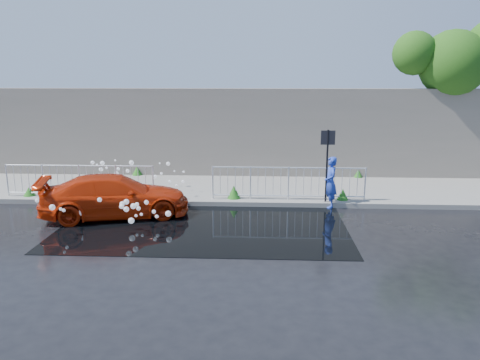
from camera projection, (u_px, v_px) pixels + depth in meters
The scene contains 13 objects.
ground at pixel (181, 236), 12.41m from camera, with size 90.00×90.00×0.00m, color black.
pavement at pixel (204, 189), 17.27m from camera, with size 30.00×4.00×0.15m, color slate.
curb at pixel (197, 203), 15.32m from camera, with size 30.00×0.25×0.16m, color slate.
retaining_wall at pixel (210, 132), 19.01m from camera, with size 30.00×0.60×3.50m, color #6D675C.
puddle at pixel (204, 224), 13.36m from camera, with size 8.00×5.00×0.01m, color black.
sign_post at pixel (327, 154), 14.85m from camera, with size 0.45×0.06×2.50m.
tree at pixel (460, 58), 18.11m from camera, with size 4.96×2.61×6.31m.
railing_left at pixel (80, 180), 15.70m from camera, with size 5.05×0.05×1.10m.
railing_right at pixel (288, 182), 15.37m from camera, with size 5.05×0.05×1.10m.
weeds at pixel (204, 185), 16.70m from camera, with size 12.17×3.93×0.44m.
water_spray at pixel (122, 189), 14.69m from camera, with size 3.67×5.74×0.97m.
red_car at pixel (115, 196), 14.03m from camera, with size 1.77×4.35×1.26m, color #B52507.
person at pixel (331, 182), 14.95m from camera, with size 0.60×0.40×1.65m, color #243EB4.
Camera 1 is at (2.14, -11.68, 4.20)m, focal length 35.00 mm.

